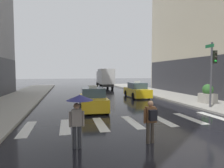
# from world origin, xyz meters

# --- Properties ---
(ground_plane) EXTENTS (160.00, 160.00, 0.00)m
(ground_plane) POSITION_xyz_m (0.00, 0.00, 0.00)
(ground_plane) COLOR black
(crosswalk_markings) EXTENTS (11.30, 2.80, 0.01)m
(crosswalk_markings) POSITION_xyz_m (-0.00, 3.00, 0.00)
(crosswalk_markings) COLOR silver
(crosswalk_markings) RESTS_ON ground
(traffic_light_pole) EXTENTS (0.44, 0.84, 4.80)m
(traffic_light_pole) POSITION_xyz_m (6.99, 5.11, 3.26)
(traffic_light_pole) COLOR #47474C
(traffic_light_pole) RESTS_ON curb_right
(taxi_lead) EXTENTS (2.09, 4.61, 1.80)m
(taxi_lead) POSITION_xyz_m (-1.64, 7.05, 0.72)
(taxi_lead) COLOR gold
(taxi_lead) RESTS_ON ground
(taxi_second) EXTENTS (2.00, 4.57, 1.80)m
(taxi_second) POSITION_xyz_m (4.07, 12.87, 0.72)
(taxi_second) COLOR yellow
(taxi_second) RESTS_ON ground
(box_truck) EXTENTS (2.48, 7.61, 3.35)m
(box_truck) POSITION_xyz_m (3.03, 25.66, 1.85)
(box_truck) COLOR #2D2D2D
(box_truck) RESTS_ON ground
(pedestrian_with_umbrella) EXTENTS (0.96, 0.96, 1.94)m
(pedestrian_with_umbrella) POSITION_xyz_m (-3.09, 0.05, 1.52)
(pedestrian_with_umbrella) COLOR #333338
(pedestrian_with_umbrella) RESTS_ON ground
(pedestrian_with_backpack) EXTENTS (0.55, 0.43, 1.65)m
(pedestrian_with_backpack) POSITION_xyz_m (-0.39, -0.14, 0.97)
(pedestrian_with_backpack) COLOR #473D33
(pedestrian_with_backpack) RESTS_ON ground
(planter_near_corner) EXTENTS (1.10, 1.10, 1.60)m
(planter_near_corner) POSITION_xyz_m (8.16, 6.87, 0.87)
(planter_near_corner) COLOR #A8A399
(planter_near_corner) RESTS_ON curb_right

